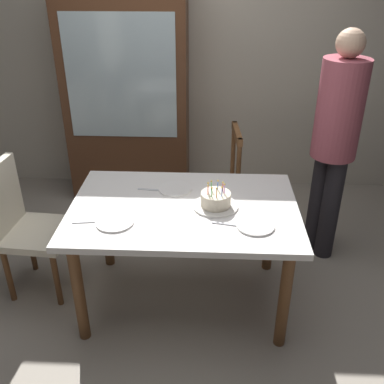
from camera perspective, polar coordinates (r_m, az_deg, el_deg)
ground at (r=3.16m, az=-0.93°, el=-13.59°), size 6.40×6.40×0.00m
back_wall at (r=4.27m, az=0.49°, el=17.45°), size 6.40×0.10×2.60m
dining_table at (r=2.76m, az=-1.04°, el=-3.56°), size 1.41×0.95×0.74m
birthday_cake at (r=2.69m, az=3.09°, el=-1.18°), size 0.28×0.28×0.16m
plate_near_celebrant at (r=2.58m, az=-9.99°, el=-3.87°), size 0.22×0.22×0.01m
plate_far_side at (r=2.90m, az=-2.18°, el=0.42°), size 0.22×0.22×0.01m
plate_near_guest at (r=2.54m, az=8.24°, el=-4.34°), size 0.22×0.22×0.01m
fork_near_celebrant at (r=2.62m, az=-13.40°, el=-3.79°), size 0.18×0.04×0.01m
fork_far_side at (r=2.91m, az=-5.35°, el=0.30°), size 0.18×0.03×0.01m
fork_near_guest at (r=2.54m, az=4.61°, el=-4.18°), size 0.18×0.05×0.01m
chair_spindle_back at (r=3.54m, az=2.79°, el=0.58°), size 0.47×0.47×0.95m
chair_upholstered at (r=3.16m, az=-21.13°, el=-3.67°), size 0.48×0.47×0.95m
person_guest at (r=3.30m, az=18.11°, el=6.87°), size 0.32×0.32×1.71m
china_cabinet at (r=4.14m, az=-8.38°, el=11.84°), size 1.10×0.45×1.90m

